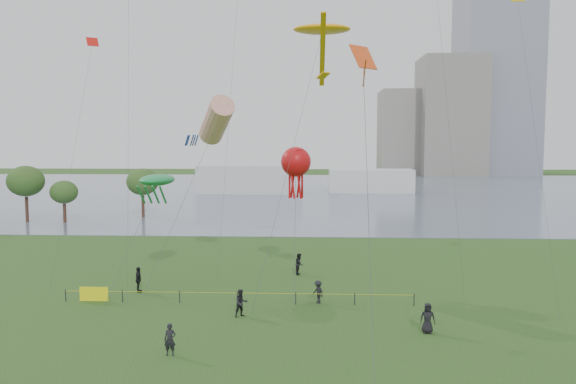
{
  "coord_description": "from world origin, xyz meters",
  "views": [
    {
      "loc": [
        1.55,
        -24.12,
        11.1
      ],
      "look_at": [
        0.0,
        10.0,
        8.0
      ],
      "focal_mm": 35.0,
      "sensor_mm": 36.0,
      "label": 1
    }
  ],
  "objects": [
    {
      "name": "fence",
      "position": [
        -9.74,
        13.25,
        0.55
      ],
      "size": [
        24.07,
        0.07,
        1.05
      ],
      "color": "black",
      "rests_on": "ground_plane"
    },
    {
      "name": "kite_octopus",
      "position": [
        0.17,
        20.08,
        9.42
      ],
      "size": [
        2.36,
        9.23,
        10.66
      ],
      "rotation": [
        0.0,
        0.0,
        -0.43
      ],
      "color": "#3F3F42"
    },
    {
      "name": "spectator_a",
      "position": [
        -2.99,
        10.41,
        0.88
      ],
      "size": [
        1.07,
        1.0,
        1.76
      ],
      "primitive_type": "imported",
      "rotation": [
        0.0,
        0.0,
        0.51
      ],
      "color": "black",
      "rests_on": "ground_plane"
    },
    {
      "name": "spectator_d",
      "position": [
        8.2,
        7.9,
        0.88
      ],
      "size": [
        0.9,
        0.62,
        1.77
      ],
      "primitive_type": "imported",
      "rotation": [
        0.0,
        0.0,
        -0.06
      ],
      "color": "black",
      "rests_on": "ground_plane"
    },
    {
      "name": "pavilion_left",
      "position": [
        -12.0,
        95.0,
        3.0
      ],
      "size": [
        22.0,
        8.0,
        6.0
      ],
      "primitive_type": "cube",
      "color": "silver",
      "rests_on": "ground_plane"
    },
    {
      "name": "building_mid",
      "position": [
        46.0,
        162.0,
        19.0
      ],
      "size": [
        20.0,
        20.0,
        38.0
      ],
      "primitive_type": "cube",
      "color": "slate",
      "rests_on": "ground_plane"
    },
    {
      "name": "kite_delta",
      "position": [
        4.32,
        7.74,
        15.14
      ],
      "size": [
        1.69,
        12.05,
        16.52
      ],
      "rotation": [
        0.0,
        0.0,
        -0.28
      ],
      "color": "#3F3F42"
    },
    {
      "name": "lake",
      "position": [
        0.0,
        100.0,
        0.02
      ],
      "size": [
        400.0,
        120.0,
        0.08
      ],
      "primitive_type": "cube",
      "color": "slate",
      "rests_on": "ground_plane"
    },
    {
      "name": "kite_creature",
      "position": [
        -10.52,
        18.58,
        8.09
      ],
      "size": [
        3.26,
        8.84,
        8.57
      ],
      "rotation": [
        0.0,
        0.0,
        -0.26
      ],
      "color": "#3F3F42"
    },
    {
      "name": "kite_windsock",
      "position": [
        -6.3,
        21.16,
        12.76
      ],
      "size": [
        6.32,
        9.11,
        14.75
      ],
      "rotation": [
        0.0,
        0.0,
        -0.01
      ],
      "color": "#3F3F42"
    },
    {
      "name": "spectator_g",
      "position": [
        0.41,
        21.91,
        0.89
      ],
      "size": [
        0.78,
        0.95,
        1.78
      ],
      "primitive_type": "imported",
      "rotation": [
        0.0,
        0.0,
        1.44
      ],
      "color": "black",
      "rests_on": "ground_plane"
    },
    {
      "name": "kite_stingray",
      "position": [
        2.16,
        20.71,
        19.74
      ],
      "size": [
        6.82,
        11.37,
        20.21
      ],
      "rotation": [
        0.0,
        0.0,
        -0.22
      ],
      "color": "#3F3F42"
    },
    {
      "name": "spectator_f",
      "position": [
        -5.86,
        3.84,
        0.84
      ],
      "size": [
        0.62,
        0.41,
        1.68
      ],
      "primitive_type": "imported",
      "rotation": [
        0.0,
        0.0,
        0.02
      ],
      "color": "black",
      "rests_on": "ground_plane"
    },
    {
      "name": "spectator_b",
      "position": [
        1.91,
        13.63,
        0.79
      ],
      "size": [
        1.09,
        1.17,
        1.58
      ],
      "primitive_type": "imported",
      "rotation": [
        0.0,
        0.0,
        -0.91
      ],
      "color": "black",
      "rests_on": "ground_plane"
    },
    {
      "name": "building_low",
      "position": [
        32.0,
        168.0,
        14.0
      ],
      "size": [
        16.0,
        18.0,
        28.0
      ],
      "primitive_type": "cube",
      "color": "gray",
      "rests_on": "ground_plane"
    },
    {
      "name": "trees",
      "position": [
        -34.92,
        50.89,
        5.18
      ],
      "size": [
        26.04,
        14.44,
        7.74
      ],
      "color": "#3C241B",
      "rests_on": "ground_plane"
    },
    {
      "name": "pavilion_right",
      "position": [
        14.0,
        98.0,
        2.5
      ],
      "size": [
        18.0,
        7.0,
        5.0
      ],
      "primitive_type": "cube",
      "color": "silver",
      "rests_on": "ground_plane"
    },
    {
      "name": "spectator_c",
      "position": [
        -11.3,
        15.86,
        0.94
      ],
      "size": [
        0.64,
        1.16,
        1.88
      ],
      "primitive_type": "imported",
      "rotation": [
        0.0,
        0.0,
        1.75
      ],
      "color": "black",
      "rests_on": "ground_plane"
    }
  ]
}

